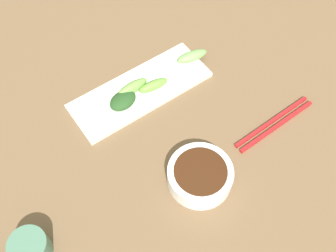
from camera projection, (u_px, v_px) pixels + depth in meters
name	position (u px, v px, depth m)	size (l,w,h in m)	color
tabletop	(164.00, 127.00, 0.97)	(2.10, 2.10, 0.02)	brown
sauce_bowl	(200.00, 175.00, 0.87)	(0.14, 0.14, 0.04)	white
serving_plate	(141.00, 90.00, 1.01)	(0.13, 0.36, 0.01)	silver
broccoli_stalk_0	(192.00, 56.00, 1.05)	(0.03, 0.08, 0.02)	#75AD58
broccoli_leafy_1	(123.00, 100.00, 0.97)	(0.05, 0.07, 0.03)	#24481F
broccoli_stalk_2	(132.00, 88.00, 0.99)	(0.03, 0.09, 0.03)	#70A047
broccoli_stalk_3	(153.00, 85.00, 1.00)	(0.02, 0.08, 0.02)	#699F3E
chopsticks	(274.00, 124.00, 0.96)	(0.03, 0.23, 0.01)	red
tea_cup	(30.00, 248.00, 0.78)	(0.08, 0.08, 0.06)	#4B765F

